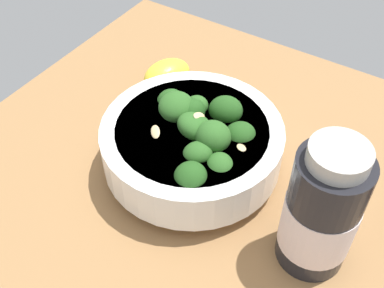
% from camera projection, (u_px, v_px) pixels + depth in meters
% --- Properties ---
extents(ground_plane, '(0.64, 0.64, 0.04)m').
position_uv_depth(ground_plane, '(204.00, 205.00, 0.56)').
color(ground_plane, '#996D42').
extents(bowl_of_broccoli, '(0.21, 0.21, 0.10)m').
position_uv_depth(bowl_of_broccoli, '(193.00, 142.00, 0.55)').
color(bowl_of_broccoli, white).
rests_on(bowl_of_broccoli, ground_plane).
extents(lemon_wedge, '(0.08, 0.07, 0.04)m').
position_uv_depth(lemon_wedge, '(167.00, 75.00, 0.67)').
color(lemon_wedge, yellow).
rests_on(lemon_wedge, ground_plane).
extents(bottle_tall, '(0.07, 0.07, 0.15)m').
position_uv_depth(bottle_tall, '(321.00, 213.00, 0.45)').
color(bottle_tall, black).
rests_on(bottle_tall, ground_plane).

